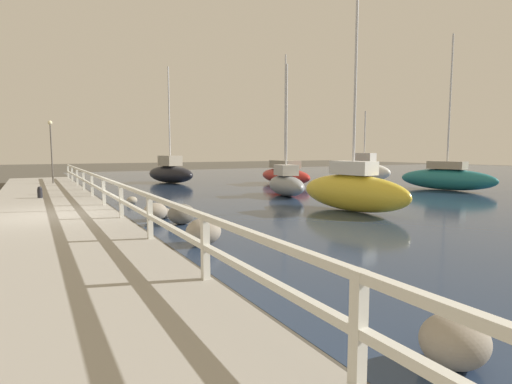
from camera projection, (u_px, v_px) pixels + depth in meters
The scene contains 17 objects.
ground_plane at pixel (52, 225), 11.14m from camera, with size 120.00×120.00×0.00m, color #4C473D.
dock_walkway at pixel (51, 220), 11.12m from camera, with size 3.44×36.00×0.29m.
railing at pixel (111, 190), 11.83m from camera, with size 0.10×32.50×0.91m.
boulder_upstream at pixel (182, 214), 11.21m from camera, with size 0.77×0.69×0.58m.
boulder_water_edge at pixel (454, 341), 3.78m from camera, with size 0.68×0.61×0.51m.
boulder_near_dock at pixel (203, 232), 8.74m from camera, with size 0.79×0.71×0.59m.
boulder_mid_strip at pixel (132, 200), 15.47m from camera, with size 0.41×0.37×0.31m.
boulder_far_strip at pixel (164, 213), 12.14m from camera, with size 0.44×0.40×0.33m.
boulder_downstream at pixel (155, 212), 11.82m from camera, with size 0.70×0.63×0.53m.
mooring_bollard at pixel (40, 192), 15.09m from camera, with size 0.18×0.18×0.44m.
dock_lamp at pixel (51, 141), 21.81m from camera, with size 0.23×0.23×3.43m.
sailboat_teal at pixel (446, 178), 21.10m from camera, with size 2.19×5.15×8.03m.
sailboat_yellow at pixel (353, 190), 13.59m from camera, with size 1.61×4.53×7.75m.
sailboat_white at pixel (364, 170), 27.49m from camera, with size 2.40×4.07×4.76m.
sailboat_gray at pixel (286, 183), 18.31m from camera, with size 1.72×3.36×5.91m.
sailboat_black at pixel (170, 172), 25.83m from camera, with size 2.81×4.46×7.37m.
sailboat_red at pixel (285, 174), 24.78m from camera, with size 1.43×4.93×7.86m.
Camera 1 is at (-0.39, -12.37, 2.04)m, focal length 28.00 mm.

